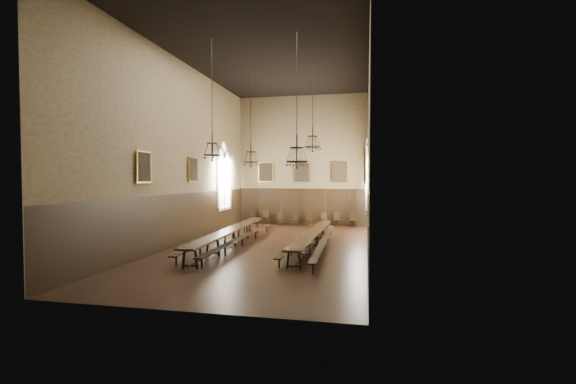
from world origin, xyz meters
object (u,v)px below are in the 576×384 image
(chair_1, at_px, (266,220))
(chandelier_front_right, at_px, (297,153))
(chair_5, at_px, (324,222))
(chandelier_back_right, at_px, (313,141))
(chandelier_front_left, at_px, (212,146))
(bench_right_inner, at_px, (301,242))
(chair_2, at_px, (280,221))
(bench_left_inner, at_px, (242,240))
(chair_6, at_px, (337,222))
(bench_right_outer, at_px, (324,243))
(chair_4, at_px, (308,221))
(chandelier_back_left, at_px, (251,156))
(bench_left_outer, at_px, (219,240))
(chair_7, at_px, (353,222))
(chair_3, at_px, (294,221))
(table_left, at_px, (230,238))
(chair_0, at_px, (253,220))
(table_right, at_px, (313,240))

(chair_1, height_order, chandelier_front_right, chandelier_front_right)
(chair_5, height_order, chandelier_front_right, chandelier_front_right)
(chandelier_back_right, distance_m, chandelier_front_left, 5.96)
(bench_right_inner, xyz_separation_m, chair_1, (-3.95, 8.47, 0.04))
(chair_1, xyz_separation_m, chair_2, (1.05, -0.01, -0.04))
(bench_left_inner, relative_size, chair_6, 11.19)
(chair_1, xyz_separation_m, chandelier_front_left, (0.66, -11.07, 4.28))
(chair_5, bearing_deg, bench_right_outer, -102.50)
(chair_4, bearing_deg, chandelier_back_left, -105.01)
(chandelier_back_left, bearing_deg, chandelier_front_right, -55.49)
(chair_4, height_order, chandelier_front_right, chandelier_front_right)
(chair_1, relative_size, chair_5, 1.15)
(chair_4, xyz_separation_m, chandelier_front_left, (-2.35, -11.05, 4.30))
(bench_right_inner, bearing_deg, chandelier_front_left, -141.65)
(bench_left_outer, distance_m, chair_2, 8.73)
(bench_left_outer, xyz_separation_m, chair_4, (3.07, 8.66, 0.01))
(bench_left_inner, bearing_deg, bench_right_inner, 2.52)
(chair_7, bearing_deg, chandelier_back_right, -122.02)
(bench_right_inner, distance_m, bench_right_outer, 1.12)
(chandelier_back_left, xyz_separation_m, chandelier_back_right, (3.42, -0.28, 0.70))
(chair_4, xyz_separation_m, chandelier_back_right, (1.18, -6.29, 4.88))
(bench_left_inner, bearing_deg, chair_5, 70.77)
(chair_1, relative_size, chandelier_front_right, 0.19)
(chair_3, height_order, chair_7, chair_7)
(bench_right_outer, height_order, chair_6, chair_6)
(chair_1, xyz_separation_m, chandelier_back_left, (0.77, -6.03, 4.16))
(bench_right_outer, bearing_deg, chair_3, 109.41)
(chandelier_back_left, bearing_deg, table_left, -94.41)
(chair_1, xyz_separation_m, chair_3, (2.03, -0.05, -0.04))
(chair_3, xyz_separation_m, chair_6, (2.95, 0.08, 0.01))
(table_left, bearing_deg, bench_right_inner, 5.23)
(bench_left_outer, relative_size, chair_1, 9.53)
(bench_right_outer, xyz_separation_m, chair_1, (-5.06, 8.64, 0.01))
(bench_right_inner, relative_size, chair_7, 9.28)
(table_left, distance_m, chandelier_back_right, 6.47)
(chair_5, height_order, chandelier_back_left, chandelier_back_left)
(bench_left_inner, relative_size, chair_4, 10.92)
(table_left, height_order, chair_5, chair_5)
(bench_left_inner, bearing_deg, chair_0, 103.49)
(table_right, bearing_deg, bench_right_outer, -21.80)
(bench_right_inner, xyz_separation_m, chandelier_back_left, (-3.18, 2.43, 4.20))
(table_right, relative_size, bench_left_outer, 1.00)
(chandelier_back_left, bearing_deg, chandelier_back_right, -4.61)
(bench_right_outer, bearing_deg, bench_right_inner, 171.07)
(table_right, bearing_deg, bench_left_outer, -176.75)
(bench_right_inner, relative_size, chandelier_front_right, 1.74)
(chair_3, bearing_deg, chair_5, 11.60)
(bench_right_inner, height_order, chair_4, chair_4)
(chair_6, bearing_deg, chandelier_front_left, -125.65)
(chair_1, bearing_deg, chandelier_back_right, -73.97)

